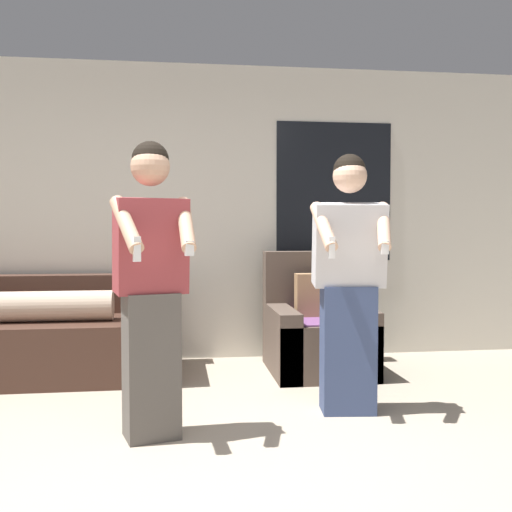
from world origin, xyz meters
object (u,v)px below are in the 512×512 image
object	(u,v)px
couch	(46,339)
armchair	(317,332)
person_left	(151,287)
person_right	(349,283)

from	to	relation	value
couch	armchair	xyz separation A→B (m)	(2.23, -0.10, 0.02)
armchair	person_left	distance (m)	2.05
couch	person_right	distance (m)	2.56
person_left	person_right	bearing A→B (deg)	14.19
armchair	person_right	distance (m)	1.27
couch	armchair	size ratio (longest dim) A/B	2.11
couch	person_left	xyz separation A→B (m)	(0.91, -1.57, 0.57)
couch	person_right	bearing A→B (deg)	-30.12
person_right	armchair	bearing A→B (deg)	86.67
couch	person_right	world-z (taller)	person_right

